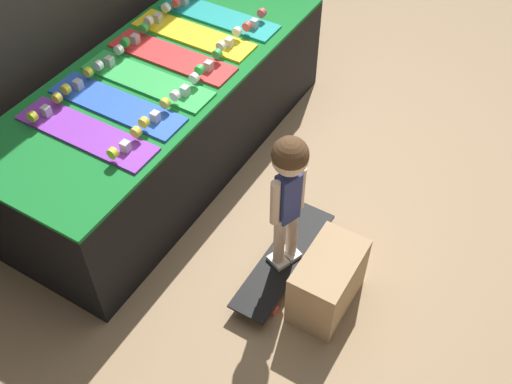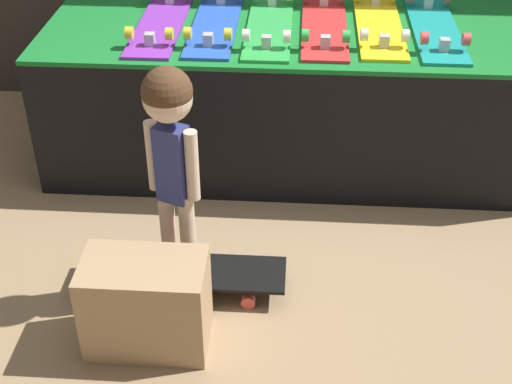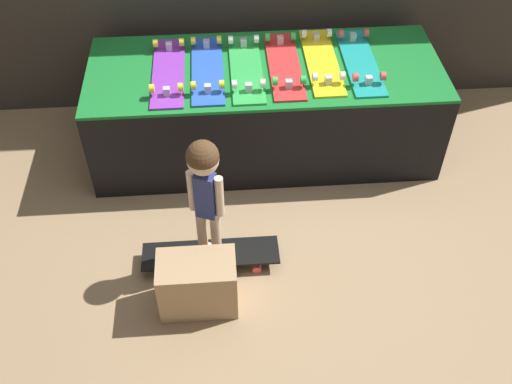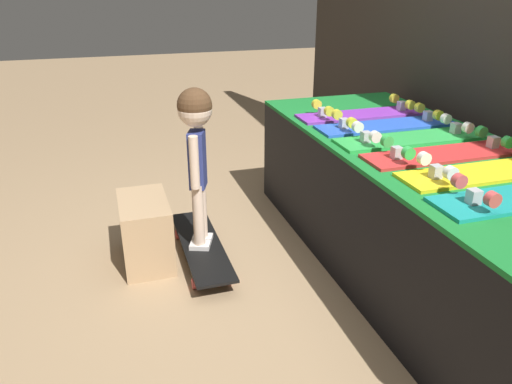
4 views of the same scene
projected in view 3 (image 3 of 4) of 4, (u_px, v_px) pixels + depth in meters
name	position (u px, v px, depth m)	size (l,w,h in m)	color
ground_plane	(273.00, 211.00, 3.78)	(16.00, 16.00, 0.00)	#9E7F5B
display_rack	(265.00, 108.00, 4.00)	(2.25, 0.88, 0.65)	black
skateboard_purple_on_rack	(168.00, 71.00, 3.71)	(0.20, 0.76, 0.09)	purple
skateboard_blue_on_rack	(207.00, 68.00, 3.73)	(0.20, 0.76, 0.09)	blue
skateboard_green_on_rack	(246.00, 67.00, 3.74)	(0.20, 0.76, 0.09)	green
skateboard_red_on_rack	(284.00, 64.00, 3.77)	(0.20, 0.76, 0.09)	red
skateboard_yellow_on_rack	(322.00, 60.00, 3.80)	(0.20, 0.76, 0.09)	yellow
skateboard_teal_on_rack	(360.00, 61.00, 3.79)	(0.20, 0.76, 0.09)	teal
skateboard_on_floor	(211.00, 254.00, 3.44)	(0.78, 0.20, 0.09)	black
child	(205.00, 181.00, 3.02)	(0.19, 0.17, 0.82)	silver
storage_box	(198.00, 284.00, 3.17)	(0.41, 0.24, 0.34)	tan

